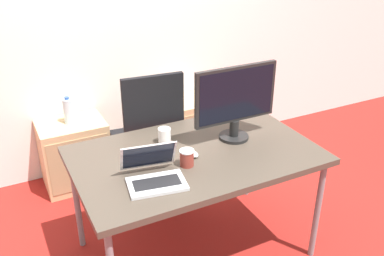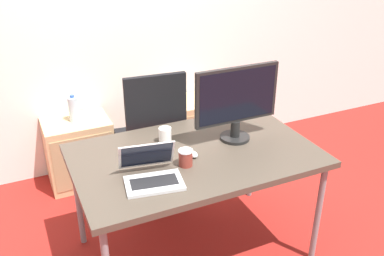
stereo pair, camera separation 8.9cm
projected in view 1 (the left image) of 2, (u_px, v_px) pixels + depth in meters
The scene contains 12 objects.
ground_plane at pixel (195, 249), 2.98m from camera, with size 14.00×14.00×0.00m, color maroon.
wall_back at pixel (116, 21), 3.56m from camera, with size 10.00×0.05×2.60m.
desk at pixel (195, 160), 2.66m from camera, with size 1.49×0.92×0.77m.
office_chair at pixel (149, 151), 3.35m from camera, with size 0.56×0.58×1.11m.
cabinet_left at pixel (75, 154), 3.60m from camera, with size 0.53×0.41×0.57m.
cabinet_right at pixel (181, 130), 4.00m from camera, with size 0.53×0.41×0.57m.
water_bottle at pixel (69, 111), 3.43m from camera, with size 0.08×0.08×0.23m.
laptop_center at pixel (154, 174), 2.33m from camera, with size 0.34×0.34×0.20m.
monitor at pixel (236, 100), 2.69m from camera, with size 0.57×0.19×0.49m.
mouse at pixel (194, 154), 2.59m from camera, with size 0.05×0.07×0.03m.
coffee_cup_white at pixel (165, 136), 2.73m from camera, with size 0.08×0.08×0.10m.
coffee_cup_brown at pixel (187, 158), 2.48m from camera, with size 0.09×0.09×0.10m.
Camera 1 is at (-1.05, -2.04, 2.07)m, focal length 40.00 mm.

